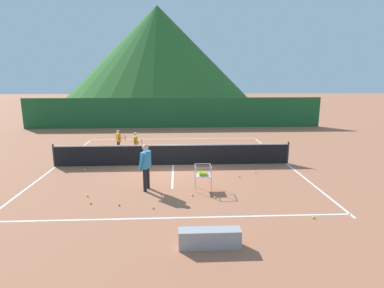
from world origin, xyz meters
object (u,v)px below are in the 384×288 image
object	(u,v)px
tennis_ball_0	(91,203)
tennis_ball_1	(239,176)
ball_cart	(203,174)
tennis_ball_11	(192,195)
tennis_net	(173,154)
courtside_bench	(210,238)
tennis_ball_8	(148,172)
student_1	(136,142)
tennis_ball_4	(255,172)
tennis_ball_9	(85,169)
instructor	(146,163)
student_0	(119,139)
tennis_ball_6	(313,217)
tennis_ball_2	(119,205)
tennis_ball_3	(215,197)
tennis_ball_7	(196,171)
tennis_ball_10	(87,196)
tennis_ball_5	(153,208)

from	to	relation	value
tennis_ball_0	tennis_ball_1	world-z (taller)	same
ball_cart	tennis_ball_11	bearing A→B (deg)	-123.17
tennis_net	courtside_bench	bearing A→B (deg)	-82.46
tennis_ball_0	tennis_ball_8	world-z (taller)	same
student_1	courtside_bench	world-z (taller)	student_1
tennis_net	tennis_ball_11	bearing A→B (deg)	-79.82
tennis_ball_4	tennis_ball_9	distance (m)	7.45
tennis_ball_4	tennis_ball_8	xyz separation A→B (m)	(-4.59, 0.22, 0.00)
tennis_ball_1	tennis_ball_11	distance (m)	2.85
instructor	ball_cart	size ratio (longest dim) A/B	1.89
student_0	tennis_ball_6	world-z (taller)	student_0
student_1	tennis_ball_9	bearing A→B (deg)	-133.87
student_0	tennis_ball_1	xyz separation A→B (m)	(5.70, -4.57, -0.70)
tennis_ball_1	tennis_ball_6	distance (m)	4.17
tennis_ball_4	student_0	bearing A→B (deg)	147.78
student_0	instructor	bearing A→B (deg)	-70.99
tennis_ball_0	tennis_ball_4	world-z (taller)	same
tennis_ball_6	tennis_ball_1	bearing A→B (deg)	109.64
tennis_ball_9	courtside_bench	world-z (taller)	courtside_bench
tennis_ball_1	tennis_ball_6	bearing A→B (deg)	-70.36
tennis_ball_6	courtside_bench	size ratio (longest dim) A/B	0.05
tennis_net	student_0	size ratio (longest dim) A/B	8.92
tennis_ball_8	ball_cart	bearing A→B (deg)	-43.74
tennis_ball_2	tennis_ball_3	world-z (taller)	same
tennis_ball_0	tennis_ball_7	xyz separation A→B (m)	(3.65, 3.27, 0.00)
tennis_ball_8	tennis_ball_11	xyz separation A→B (m)	(1.75, -2.70, 0.00)
tennis_ball_10	tennis_ball_11	bearing A→B (deg)	-1.93
tennis_ball_5	tennis_ball_2	bearing A→B (deg)	164.98
tennis_ball_0	tennis_ball_10	distance (m)	0.71
tennis_ball_0	tennis_ball_2	size ratio (longest dim) A/B	1.00
tennis_ball_6	tennis_ball_9	bearing A→B (deg)	147.18
tennis_ball_1	tennis_ball_4	bearing A→B (deg)	30.92
student_0	tennis_ball_5	bearing A→B (deg)	-72.50
tennis_ball_0	tennis_ball_8	bearing A→B (deg)	64.07
tennis_ball_1	tennis_ball_10	distance (m)	5.95
tennis_ball_11	tennis_ball_9	bearing A→B (deg)	144.68
tennis_ball_4	tennis_ball_7	size ratio (longest dim) A/B	1.00
tennis_ball_1	student_0	bearing A→B (deg)	141.24
tennis_ball_7	instructor	bearing A→B (deg)	-133.61
tennis_ball_2	tennis_ball_5	size ratio (longest dim) A/B	1.00
tennis_ball_7	tennis_ball_3	bearing A→B (deg)	-81.61
tennis_ball_2	tennis_ball_4	xyz separation A→B (m)	(5.22, 3.19, 0.00)
tennis_ball_9	tennis_ball_5	bearing A→B (deg)	-52.12
student_1	ball_cart	bearing A→B (deg)	-57.70
tennis_ball_1	tennis_ball_10	world-z (taller)	same
tennis_net	tennis_ball_4	world-z (taller)	tennis_net
student_0	tennis_ball_11	world-z (taller)	student_0
tennis_ball_1	tennis_ball_11	bearing A→B (deg)	-135.44
tennis_ball_8	courtside_bench	xyz separation A→B (m)	(2.01, -6.01, 0.20)
tennis_net	tennis_ball_0	distance (m)	5.17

